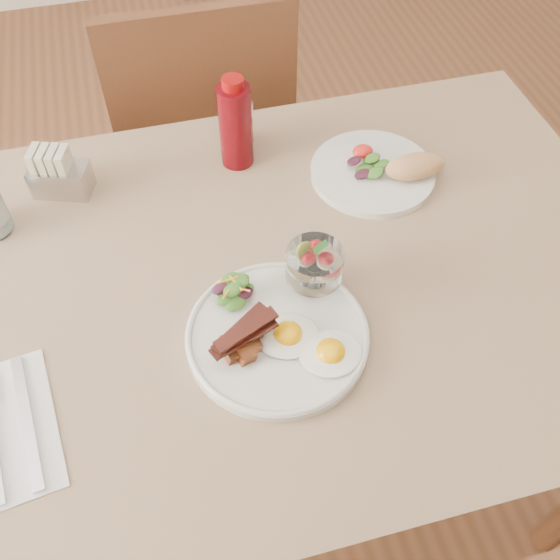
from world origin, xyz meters
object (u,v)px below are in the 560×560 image
at_px(main_plate, 277,336).
at_px(table, 263,308).
at_px(ketchup_bottle, 235,124).
at_px(fruit_cup, 314,265).
at_px(hot_sauce_bottle, 244,116).
at_px(sugar_caddy, 58,175).
at_px(chair_far, 203,137).
at_px(second_plate, 382,170).

bearing_deg(main_plate, table, 87.48).
bearing_deg(ketchup_bottle, fruit_cup, -81.62).
distance_m(hot_sauce_bottle, sugar_caddy, 0.36).
relative_size(fruit_cup, sugar_caddy, 0.79).
distance_m(main_plate, sugar_caddy, 0.52).
xyz_separation_m(main_plate, fruit_cup, (0.08, 0.08, 0.06)).
relative_size(fruit_cup, ketchup_bottle, 0.50).
xyz_separation_m(ketchup_bottle, sugar_caddy, (-0.33, -0.00, -0.05)).
height_order(chair_far, fruit_cup, chair_far).
relative_size(table, chair_far, 1.43).
height_order(main_plate, ketchup_bottle, ketchup_bottle).
height_order(chair_far, second_plate, chair_far).
relative_size(chair_far, second_plate, 3.84).
bearing_deg(second_plate, sugar_caddy, 169.17).
xyz_separation_m(ketchup_bottle, hot_sauce_bottle, (0.03, 0.05, -0.02)).
relative_size(table, fruit_cup, 14.53).
xyz_separation_m(table, main_plate, (-0.01, -0.12, 0.10)).
bearing_deg(chair_far, main_plate, -90.40).
distance_m(fruit_cup, second_plate, 0.31).
distance_m(chair_far, ketchup_bottle, 0.49).
bearing_deg(ketchup_bottle, hot_sauce_bottle, 63.40).
relative_size(second_plate, sugar_caddy, 2.08).
bearing_deg(hot_sauce_bottle, ketchup_bottle, -116.60).
relative_size(chair_far, main_plate, 3.32).
bearing_deg(table, fruit_cup, -33.55).
distance_m(second_plate, sugar_caddy, 0.60).
distance_m(chair_far, sugar_caddy, 0.55).
distance_m(fruit_cup, sugar_caddy, 0.51).
relative_size(fruit_cup, second_plate, 0.38).
distance_m(table, ketchup_bottle, 0.34).
xyz_separation_m(chair_far, sugar_caddy, (-0.31, -0.37, 0.27)).
height_order(table, ketchup_bottle, ketchup_bottle).
xyz_separation_m(chair_far, second_plate, (0.28, -0.48, 0.24)).
height_order(table, hot_sauce_bottle, hot_sauce_bottle).
relative_size(chair_far, hot_sauce_bottle, 7.26).
bearing_deg(hot_sauce_bottle, table, -98.18).
relative_size(main_plate, sugar_caddy, 2.40).
distance_m(main_plate, hot_sauce_bottle, 0.48).
height_order(fruit_cup, sugar_caddy, fruit_cup).
bearing_deg(sugar_caddy, chair_far, 69.52).
bearing_deg(fruit_cup, main_plate, -136.32).
bearing_deg(hot_sauce_bottle, fruit_cup, -86.54).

